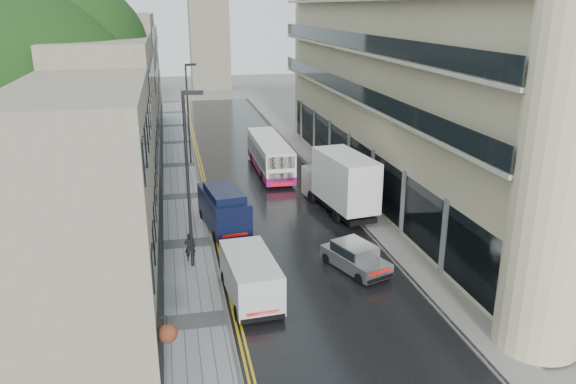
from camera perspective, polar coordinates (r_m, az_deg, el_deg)
name	(u,v)px	position (r m, az deg, el deg)	size (l,w,h in m)	color
road	(266,192)	(40.13, -2.26, -0.01)	(9.00, 85.00, 0.02)	black
left_sidewalk	(183,197)	(39.61, -10.63, -0.49)	(2.70, 85.00, 0.12)	gray
right_sidewalk	(338,187)	(41.32, 5.14, 0.55)	(1.80, 85.00, 0.12)	slate
old_shop_row	(124,108)	(40.72, -16.35, 8.23)	(4.50, 56.00, 12.00)	gray
modern_block	(416,93)	(40.12, 12.87, 9.82)	(8.00, 40.00, 14.00)	beige
tree_near	(47,124)	(31.20, -23.27, 6.35)	(10.56, 10.56, 13.89)	black
tree_far	(87,99)	(43.92, -19.75, 8.90)	(9.24, 9.24, 12.46)	black
cream_bus	(263,165)	(42.06, -2.59, 2.75)	(2.21, 9.71, 2.65)	white
white_lorry	(337,192)	(33.92, 4.96, -0.01)	(2.26, 7.53, 3.95)	silver
silver_hatchback	(360,270)	(27.07, 7.35, -7.90)	(1.67, 3.81, 1.43)	#BDBCC1
white_van	(237,298)	(23.88, -5.17, -10.67)	(2.01, 4.69, 2.12)	silver
navy_van	(215,220)	(31.54, -7.45, -2.80)	(2.07, 5.18, 2.64)	black
pedestrian	(190,247)	(29.38, -9.94, -5.53)	(0.56, 0.37, 1.53)	black
lamp_post_near	(188,183)	(27.52, -10.12, 0.90)	(0.99, 0.22, 8.80)	black
lamp_post_far	(188,115)	(47.25, -10.11, 7.75)	(0.91, 0.20, 8.12)	black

